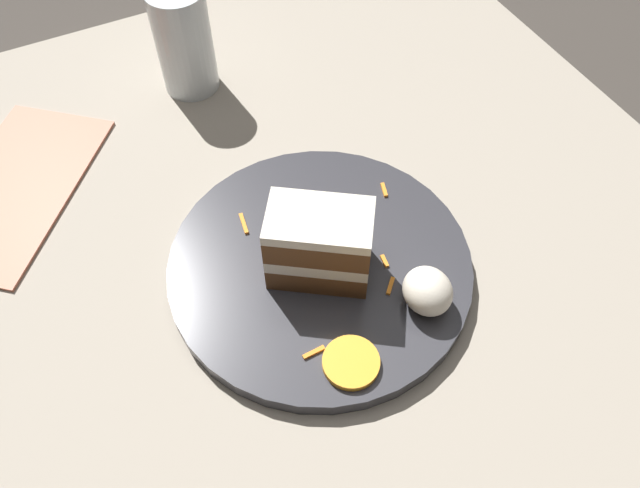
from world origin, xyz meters
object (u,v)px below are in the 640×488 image
(cake_slice, at_px, (319,244))
(cream_dollop, at_px, (428,291))
(orange_garnish, at_px, (354,361))
(drinking_glass, at_px, (185,47))
(plate, at_px, (320,266))
(menu_card, at_px, (15,188))

(cake_slice, bearing_deg, cream_dollop, 75.89)
(cream_dollop, xyz_separation_m, orange_garnish, (0.02, -0.09, -0.02))
(orange_garnish, height_order, drinking_glass, drinking_glass)
(orange_garnish, bearing_deg, cream_dollop, 105.32)
(cream_dollop, xyz_separation_m, drinking_glass, (-0.42, -0.08, 0.02))
(plate, distance_m, cream_dollop, 0.11)
(plate, xyz_separation_m, menu_card, (-0.25, -0.26, -0.01))
(cake_slice, distance_m, orange_garnish, 0.11)
(plate, relative_size, drinking_glass, 2.31)
(plate, xyz_separation_m, cake_slice, (0.01, -0.00, 0.05))
(cake_slice, bearing_deg, menu_card, -102.17)
(plate, relative_size, menu_card, 1.23)
(drinking_glass, relative_size, menu_card, 0.53)
(plate, height_order, menu_card, plate)
(drinking_glass, distance_m, menu_card, 0.26)
(orange_garnish, bearing_deg, drinking_glass, 179.34)
(cream_dollop, bearing_deg, cake_slice, -137.74)
(cake_slice, xyz_separation_m, orange_garnish, (0.10, -0.02, -0.04))
(plate, distance_m, orange_garnish, 0.11)
(cake_slice, height_order, orange_garnish, cake_slice)
(drinking_glass, height_order, menu_card, drinking_glass)
(plate, height_order, cream_dollop, cream_dollop)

